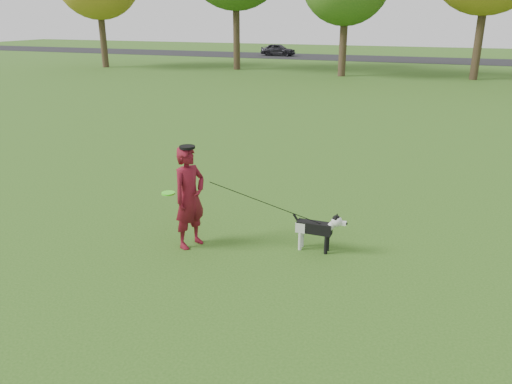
% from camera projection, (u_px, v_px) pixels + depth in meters
% --- Properties ---
extents(ground, '(120.00, 120.00, 0.00)m').
position_uv_depth(ground, '(278.00, 244.00, 8.73)').
color(ground, '#285116').
rests_on(ground, ground).
extents(road, '(120.00, 7.00, 0.02)m').
position_uv_depth(road, '(419.00, 60.00, 44.01)').
color(road, black).
rests_on(road, ground).
extents(man, '(0.61, 0.75, 1.77)m').
position_uv_depth(man, '(190.00, 197.00, 8.41)').
color(man, '#5B0D18').
rests_on(man, ground).
extents(dog, '(0.94, 0.19, 0.71)m').
position_uv_depth(dog, '(319.00, 227.00, 8.34)').
color(dog, black).
rests_on(dog, ground).
extents(car_left, '(3.41, 1.54, 1.13)m').
position_uv_depth(car_left, '(278.00, 50.00, 48.14)').
color(car_left, black).
rests_on(car_left, road).
extents(man_held_items, '(2.72, 0.74, 1.30)m').
position_uv_depth(man_held_items, '(268.00, 204.00, 8.19)').
color(man_held_items, '#48FF20').
rests_on(man_held_items, ground).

